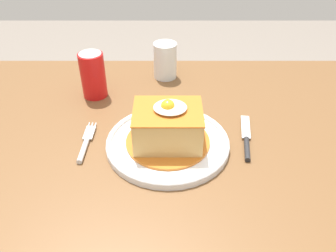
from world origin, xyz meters
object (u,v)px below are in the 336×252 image
(soda_can, at_px, (93,75))
(drinking_glass, at_px, (165,63))
(fork, at_px, (85,144))
(knife, at_px, (247,142))
(main_plate, at_px, (168,142))

(soda_can, height_order, drinking_glass, soda_can)
(fork, relative_size, knife, 0.85)
(fork, bearing_deg, soda_can, 93.86)
(main_plate, height_order, drinking_glass, drinking_glass)
(fork, xyz_separation_m, knife, (0.36, 0.01, -0.00))
(fork, xyz_separation_m, drinking_glass, (0.18, 0.33, 0.04))
(main_plate, xyz_separation_m, knife, (0.18, 0.00, -0.00))
(drinking_glass, bearing_deg, fork, -118.06)
(fork, xyz_separation_m, soda_can, (-0.02, 0.22, 0.06))
(fork, bearing_deg, drinking_glass, 61.94)
(soda_can, bearing_deg, knife, -29.65)
(main_plate, height_order, knife, main_plate)
(knife, xyz_separation_m, drinking_glass, (-0.19, 0.32, 0.04))
(fork, height_order, drinking_glass, drinking_glass)
(knife, distance_m, drinking_glass, 0.37)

